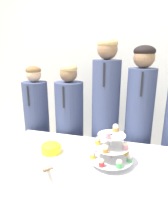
% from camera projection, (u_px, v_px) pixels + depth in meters
% --- Properties ---
extents(wall_back, '(9.00, 0.06, 2.70)m').
position_uv_depth(wall_back, '(116.00, 67.00, 2.72)').
color(wall_back, silver).
rests_on(wall_back, ground_plane).
extents(table, '(1.60, 0.64, 0.73)m').
position_uv_depth(table, '(91.00, 190.00, 1.79)').
color(table, white).
rests_on(table, ground_plane).
extents(round_cake, '(0.22, 0.22, 0.10)m').
position_uv_depth(round_cake, '(51.00, 148.00, 1.68)').
color(round_cake, white).
rests_on(round_cake, table).
extents(cake_knife, '(0.18, 0.20, 0.01)m').
position_uv_depth(cake_knife, '(54.00, 168.00, 1.48)').
color(cake_knife, silver).
rests_on(cake_knife, table).
extents(cupcake_stand, '(0.34, 0.34, 0.30)m').
position_uv_depth(cupcake_stand, '(111.00, 149.00, 1.50)').
color(cupcake_stand, silver).
rests_on(cupcake_stand, table).
extents(student_0, '(0.28, 0.29, 1.40)m').
position_uv_depth(student_0, '(38.00, 129.00, 2.39)').
color(student_0, '#384266').
rests_on(student_0, ground_plane).
extents(student_1, '(0.31, 0.31, 1.43)m').
position_uv_depth(student_1, '(70.00, 132.00, 2.27)').
color(student_1, '#384266').
rests_on(student_1, ground_plane).
extents(student_2, '(0.28, 0.29, 1.68)m').
position_uv_depth(student_2, '(105.00, 124.00, 2.12)').
color(student_2, '#384266').
rests_on(student_2, ground_plane).
extents(student_3, '(0.27, 0.28, 1.61)m').
position_uv_depth(student_3, '(138.00, 130.00, 2.04)').
color(student_3, '#384266').
rests_on(student_3, ground_plane).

